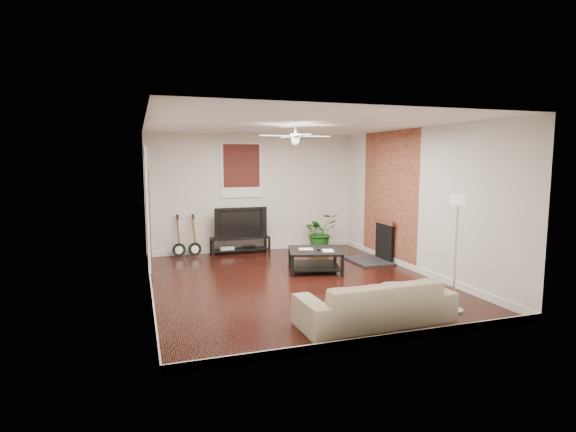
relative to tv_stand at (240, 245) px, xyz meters
name	(u,v)px	position (x,y,z in m)	size (l,w,h in m)	color
room	(295,205)	(0.40, -2.78, 1.21)	(5.01, 6.01, 2.81)	black
brick_accent	(389,197)	(2.88, -1.78, 1.21)	(0.02, 2.20, 2.80)	brown
fireplace	(376,240)	(2.60, -1.78, 0.27)	(0.80, 1.10, 0.92)	black
window_back	(242,170)	(0.10, 0.19, 1.76)	(1.00, 0.06, 1.30)	#3C1410
door_left	(148,207)	(-2.06, -0.88, 1.06)	(0.08, 1.00, 2.50)	white
tv_stand	(240,245)	(0.00, 0.00, 0.00)	(1.37, 0.37, 0.38)	black
tv	(240,222)	(0.00, 0.02, 0.55)	(1.23, 0.16, 0.71)	black
coffee_table	(315,260)	(1.04, -2.12, 0.02)	(1.01, 1.01, 0.42)	black
sofa	(375,302)	(0.71, -5.13, 0.11)	(2.09, 0.82, 0.61)	#C6B495
floor_lamp	(456,254)	(2.06, -5.03, 0.66)	(0.28, 0.28, 1.71)	white
potted_plant	(320,232)	(1.93, -0.25, 0.26)	(0.81, 0.70, 0.90)	#1A5B1A
guitar_left	(179,236)	(-1.41, -0.03, 0.29)	(0.30, 0.21, 0.97)	black
guitar_right	(195,236)	(-1.06, -0.06, 0.29)	(0.30, 0.21, 0.97)	black
ceiling_fan	(295,136)	(0.40, -2.78, 2.41)	(1.24, 1.24, 0.32)	white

